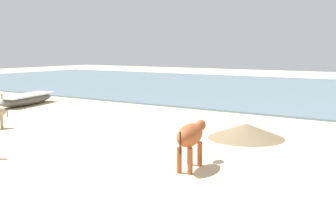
# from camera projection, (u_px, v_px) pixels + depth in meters

# --- Properties ---
(ground) EXTENTS (80.00, 80.00, 0.00)m
(ground) POSITION_uv_depth(u_px,v_px,m) (119.00, 163.00, 9.07)
(ground) COLOR beige
(sea_water) EXTENTS (60.00, 20.00, 0.08)m
(sea_water) POSITION_uv_depth(u_px,v_px,m) (315.00, 91.00, 23.92)
(sea_water) COLOR slate
(sea_water) RESTS_ON ground
(fishing_boat_0) EXTENTS (1.80, 3.54, 0.68)m
(fishing_boat_0) POSITION_uv_depth(u_px,v_px,m) (27.00, 99.00, 18.30)
(fishing_boat_0) COLOR #5B5651
(fishing_boat_0) RESTS_ON ground
(cow_adult_rust) EXTENTS (0.62, 1.49, 0.98)m
(cow_adult_rust) POSITION_uv_depth(u_px,v_px,m) (191.00, 136.00, 8.50)
(cow_adult_rust) COLOR #9E4C28
(cow_adult_rust) RESTS_ON ground
(debris_pile_1) EXTENTS (2.23, 2.23, 0.42)m
(debris_pile_1) POSITION_uv_depth(u_px,v_px,m) (246.00, 131.00, 11.53)
(debris_pile_1) COLOR #7A6647
(debris_pile_1) RESTS_ON ground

